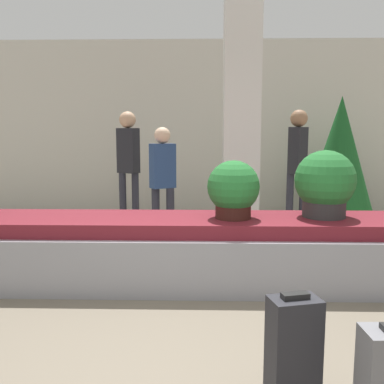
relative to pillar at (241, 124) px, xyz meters
The scene contains 10 objects.
back_wall 2.53m from the pillar, 103.92° to the left, with size 18.00×0.06×3.20m.
carousel 2.15m from the pillar, 110.66° to the right, with size 6.85×0.96×0.67m.
pillar is the anchor object (origin of this frame).
suitcase_4 3.78m from the pillar, 90.16° to the right, with size 0.30×0.23×0.65m.
potted_plant_0 1.81m from the pillar, 66.17° to the right, with size 0.59×0.59×0.66m.
potted_plant_2 1.79m from the pillar, 97.18° to the right, with size 0.51×0.51×0.56m.
traveler_0 1.25m from the pillar, behind, with size 0.37×0.31×1.56m.
traveler_1 1.93m from the pillar, 152.80° to the left, with size 0.37×0.31×1.81m.
traveler_2 1.29m from the pillar, 39.27° to the left, with size 0.34×0.36×1.83m.
decorated_tree 2.35m from the pillar, 39.35° to the left, with size 1.13×1.13×2.09m.
Camera 1 is at (0.11, -2.33, 1.49)m, focal length 40.00 mm.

